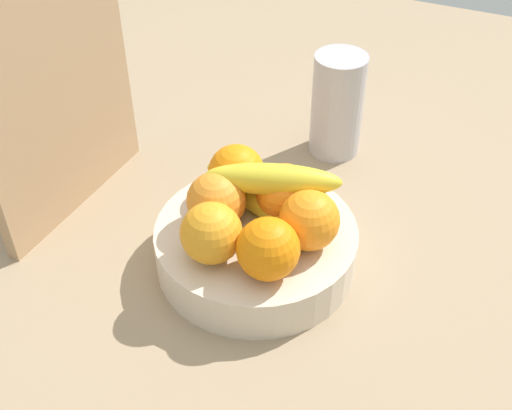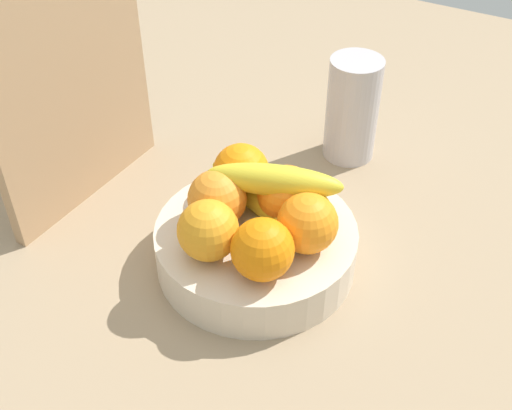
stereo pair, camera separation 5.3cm
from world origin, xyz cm
name	(u,v)px [view 2 (the right image)]	position (x,y,z in cm)	size (l,w,h in cm)	color
ground_plane	(254,253)	(0.00, 0.00, -1.50)	(180.00, 140.00, 3.00)	#9C8365
fruit_bowl	(256,246)	(-2.70, -1.79, 2.94)	(25.92, 25.92, 5.88)	beige
orange_front_left	(208,230)	(-9.20, 1.03, 9.60)	(7.45, 7.45, 7.45)	orange
orange_front_right	(262,250)	(-8.91, -6.09, 9.60)	(7.45, 7.45, 7.45)	orange
orange_center	(307,223)	(-2.36, -8.63, 9.60)	(7.45, 7.45, 7.45)	orange
orange_back_left	(286,194)	(1.29, -3.95, 9.60)	(7.45, 7.45, 7.45)	orange
orange_back_right	(241,171)	(2.60, 3.41, 9.60)	(7.45, 7.45, 7.45)	orange
orange_top_stack	(217,199)	(-3.77, 3.16, 9.60)	(7.45, 7.45, 7.45)	orange
banana_bunch	(269,189)	(0.55, -1.85, 10.08)	(10.37, 18.93, 8.40)	yellow
cutting_board	(69,84)	(-1.44, 27.21, 18.00)	(28.00, 1.80, 36.00)	tan
thermos_tumbler	(352,109)	(25.98, -2.65, 8.25)	(8.06, 8.06, 16.51)	#BAB4B9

